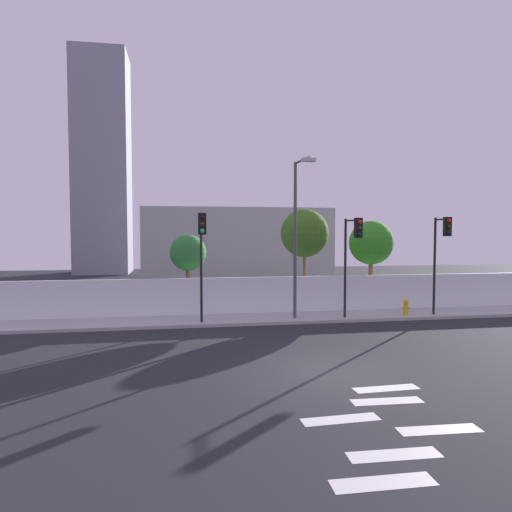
% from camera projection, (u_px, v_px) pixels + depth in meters
% --- Properties ---
extents(ground_plane, '(80.00, 80.00, 0.00)m').
position_uv_depth(ground_plane, '(328.00, 373.00, 13.40)').
color(ground_plane, '#222428').
extents(sidewalk, '(36.00, 2.40, 0.15)m').
position_uv_depth(sidewalk, '(273.00, 318.00, 21.47)').
color(sidewalk, '#A5A5A5').
rests_on(sidewalk, ground).
extents(perimeter_wall, '(36.00, 0.18, 1.80)m').
position_uv_depth(perimeter_wall, '(268.00, 295.00, 22.69)').
color(perimeter_wall, silver).
rests_on(perimeter_wall, sidewalk).
extents(crosswalk_marking, '(3.91, 4.73, 0.01)m').
position_uv_depth(crosswalk_marking, '(388.00, 424.00, 9.80)').
color(crosswalk_marking, silver).
rests_on(crosswalk_marking, ground).
extents(traffic_light_left, '(0.34, 1.30, 4.78)m').
position_uv_depth(traffic_light_left, '(441.00, 244.00, 21.40)').
color(traffic_light_left, black).
rests_on(traffic_light_left, sidewalk).
extents(traffic_light_center, '(0.34, 1.81, 4.86)m').
position_uv_depth(traffic_light_center, '(202.00, 244.00, 19.26)').
color(traffic_light_center, black).
rests_on(traffic_light_center, sidewalk).
extents(traffic_light_right, '(0.37, 1.49, 4.70)m').
position_uv_depth(traffic_light_right, '(352.00, 246.00, 20.55)').
color(traffic_light_right, black).
rests_on(traffic_light_right, sidewalk).
extents(street_lamp_curbside, '(0.62, 1.88, 7.32)m').
position_uv_depth(street_lamp_curbside, '(297.00, 227.00, 20.73)').
color(street_lamp_curbside, '#4C4C51').
rests_on(street_lamp_curbside, sidewalk).
extents(fire_hydrant, '(0.44, 0.26, 0.82)m').
position_uv_depth(fire_hydrant, '(406.00, 307.00, 21.78)').
color(fire_hydrant, gold).
rests_on(fire_hydrant, sidewalk).
extents(roadside_tree_leftmost, '(1.90, 1.90, 4.10)m').
position_uv_depth(roadside_tree_leftmost, '(188.00, 253.00, 23.31)').
color(roadside_tree_leftmost, brown).
rests_on(roadside_tree_leftmost, ground).
extents(roadside_tree_midleft, '(2.61, 2.61, 5.47)m').
position_uv_depth(roadside_tree_midleft, '(305.00, 233.00, 24.29)').
color(roadside_tree_midleft, brown).
rests_on(roadside_tree_midleft, ground).
extents(roadside_tree_midright, '(2.45, 2.45, 4.85)m').
position_uv_depth(roadside_tree_midright, '(371.00, 243.00, 24.95)').
color(roadside_tree_midright, brown).
rests_on(roadside_tree_midright, ground).
extents(low_building_distant, '(14.67, 6.00, 6.10)m').
position_uv_depth(low_building_distant, '(236.00, 247.00, 36.39)').
color(low_building_distant, '#A4A4A4').
rests_on(low_building_distant, ground).
extents(tower_on_skyline, '(5.32, 5.00, 22.32)m').
position_uv_depth(tower_on_skyline, '(102.00, 164.00, 45.75)').
color(tower_on_skyline, gray).
rests_on(tower_on_skyline, ground).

